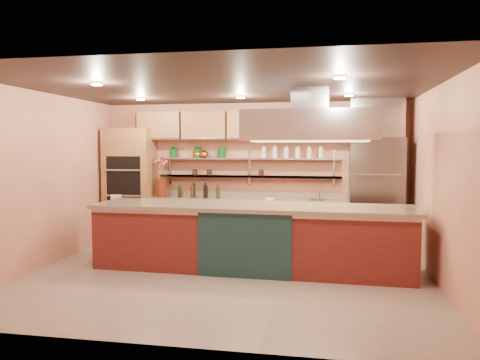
% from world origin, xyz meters
% --- Properties ---
extents(floor, '(6.00, 5.00, 0.02)m').
position_xyz_m(floor, '(0.00, 0.00, -0.01)').
color(floor, gray).
rests_on(floor, ground).
extents(ceiling, '(6.00, 5.00, 0.02)m').
position_xyz_m(ceiling, '(0.00, 0.00, 2.80)').
color(ceiling, black).
rests_on(ceiling, wall_back).
extents(wall_back, '(6.00, 0.04, 2.80)m').
position_xyz_m(wall_back, '(0.00, 2.50, 1.40)').
color(wall_back, tan).
rests_on(wall_back, floor).
extents(wall_front, '(6.00, 0.04, 2.80)m').
position_xyz_m(wall_front, '(0.00, -2.50, 1.40)').
color(wall_front, tan).
rests_on(wall_front, floor).
extents(wall_left, '(0.04, 5.00, 2.80)m').
position_xyz_m(wall_left, '(-3.00, 0.00, 1.40)').
color(wall_left, tan).
rests_on(wall_left, floor).
extents(wall_right, '(0.04, 5.00, 2.80)m').
position_xyz_m(wall_right, '(3.00, 0.00, 1.40)').
color(wall_right, tan).
rests_on(wall_right, floor).
extents(oven_stack, '(0.95, 0.64, 2.30)m').
position_xyz_m(oven_stack, '(-2.45, 2.18, 1.15)').
color(oven_stack, '#9B6538').
rests_on(oven_stack, floor).
extents(refrigerator, '(0.95, 0.72, 2.10)m').
position_xyz_m(refrigerator, '(2.35, 2.14, 1.05)').
color(refrigerator, slate).
rests_on(refrigerator, floor).
extents(back_counter, '(3.84, 0.64, 0.93)m').
position_xyz_m(back_counter, '(-0.05, 2.20, 0.47)').
color(back_counter, tan).
rests_on(back_counter, floor).
extents(wall_shelf_lower, '(3.60, 0.26, 0.03)m').
position_xyz_m(wall_shelf_lower, '(-0.05, 2.37, 1.35)').
color(wall_shelf_lower, '#ABACB2').
rests_on(wall_shelf_lower, wall_back).
extents(wall_shelf_upper, '(3.60, 0.26, 0.03)m').
position_xyz_m(wall_shelf_upper, '(-0.05, 2.37, 1.70)').
color(wall_shelf_upper, '#ABACB2').
rests_on(wall_shelf_upper, wall_back).
extents(upper_cabinets, '(4.60, 0.36, 0.55)m').
position_xyz_m(upper_cabinets, '(0.00, 2.32, 2.35)').
color(upper_cabinets, '#9B6538').
rests_on(upper_cabinets, wall_back).
extents(range_hood, '(2.00, 1.00, 0.45)m').
position_xyz_m(range_hood, '(1.20, 0.48, 2.25)').
color(range_hood, '#ABACB2').
rests_on(range_hood, ceiling).
extents(ceiling_downlights, '(4.00, 2.80, 0.02)m').
position_xyz_m(ceiling_downlights, '(0.00, 0.20, 2.77)').
color(ceiling_downlights, '#FFE5A5').
rests_on(ceiling_downlights, ceiling).
extents(island, '(4.93, 1.22, 1.02)m').
position_xyz_m(island, '(0.30, 0.48, 0.51)').
color(island, maroon).
rests_on(island, floor).
extents(flower_vase, '(0.22, 0.22, 0.36)m').
position_xyz_m(flower_vase, '(-1.78, 2.15, 1.11)').
color(flower_vase, '#5A1C0D').
rests_on(flower_vase, back_counter).
extents(oil_bottle_cluster, '(0.91, 0.30, 0.29)m').
position_xyz_m(oil_bottle_cluster, '(-1.00, 2.15, 1.07)').
color(oil_bottle_cluster, black).
rests_on(oil_bottle_cluster, back_counter).
extents(kitchen_scale, '(0.17, 0.14, 0.09)m').
position_xyz_m(kitchen_scale, '(0.39, 2.15, 0.98)').
color(kitchen_scale, silver).
rests_on(kitchen_scale, back_counter).
extents(bar_faucet, '(0.03, 0.03, 0.20)m').
position_xyz_m(bar_faucet, '(1.34, 2.25, 1.03)').
color(bar_faucet, white).
rests_on(bar_faucet, back_counter).
extents(copper_kettle, '(0.21, 0.21, 0.15)m').
position_xyz_m(copper_kettle, '(-0.95, 2.37, 1.79)').
color(copper_kettle, '#C1752C').
rests_on(copper_kettle, wall_shelf_upper).
extents(green_canister, '(0.19, 0.19, 0.20)m').
position_xyz_m(green_canister, '(-0.59, 2.37, 1.82)').
color(green_canister, '#0D3F14').
rests_on(green_canister, wall_shelf_upper).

